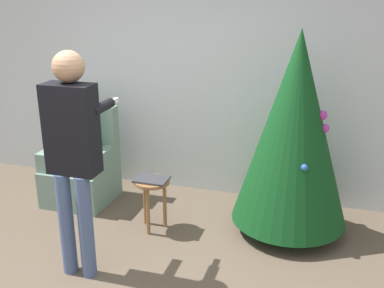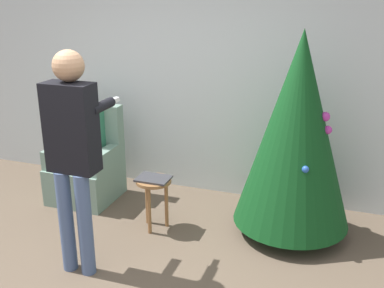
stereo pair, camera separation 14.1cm
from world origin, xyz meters
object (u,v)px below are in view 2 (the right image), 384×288
at_px(christmas_tree, 297,131).
at_px(armchair, 87,167).
at_px(person_seated, 84,142).
at_px(side_stool, 154,189).
at_px(person_standing, 73,145).

height_order(christmas_tree, armchair, christmas_tree).
relative_size(person_seated, side_stool, 2.38).
bearing_deg(armchair, christmas_tree, -1.19).
distance_m(christmas_tree, person_seated, 2.29).
bearing_deg(person_seated, person_standing, -59.85).
relative_size(christmas_tree, person_standing, 1.06).
distance_m(person_seated, side_stool, 1.09).
relative_size(armchair, person_seated, 0.85).
height_order(person_standing, side_stool, person_standing).
height_order(armchair, person_standing, person_standing).
distance_m(person_seated, person_standing, 1.44).
relative_size(armchair, person_standing, 0.57).
relative_size(christmas_tree, person_seated, 1.58).
bearing_deg(person_seated, armchair, 90.00).
xyz_separation_m(christmas_tree, person_seated, (-2.26, 0.01, -0.37)).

